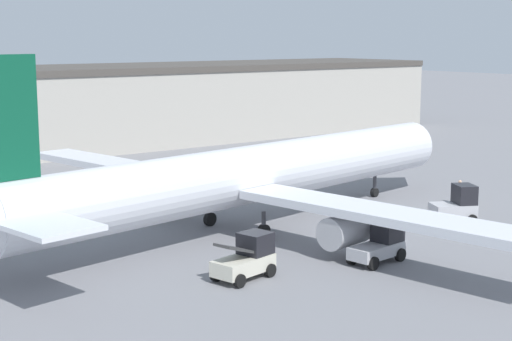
% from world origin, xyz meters
% --- Properties ---
extents(ground_plane, '(400.00, 400.00, 0.00)m').
position_xyz_m(ground_plane, '(0.00, 0.00, 0.00)').
color(ground_plane, slate).
extents(terminal_building, '(92.25, 17.29, 9.10)m').
position_xyz_m(terminal_building, '(9.86, 42.41, 4.56)').
color(terminal_building, '#ADA89E').
rests_on(terminal_building, ground_plane).
extents(airplane, '(44.76, 42.76, 11.57)m').
position_xyz_m(airplane, '(-0.99, -0.15, 3.54)').
color(airplane, silver).
rests_on(airplane, ground_plane).
extents(ground_crew_worker, '(0.41, 0.41, 1.85)m').
position_xyz_m(ground_crew_worker, '(16.39, -3.75, 0.98)').
color(ground_crew_worker, '#1E2338').
rests_on(ground_crew_worker, ground_plane).
extents(baggage_tug, '(3.37, 3.16, 2.55)m').
position_xyz_m(baggage_tug, '(11.61, -7.20, 1.14)').
color(baggage_tug, '#B2B2B7').
rests_on(baggage_tug, ground_plane).
extents(belt_loader_truck, '(3.67, 2.47, 2.30)m').
position_xyz_m(belt_loader_truck, '(-7.18, -8.49, 1.08)').
color(belt_loader_truck, beige).
rests_on(belt_loader_truck, ground_plane).
extents(pushback_tug, '(3.65, 2.08, 2.06)m').
position_xyz_m(pushback_tug, '(0.47, -10.68, 0.96)').
color(pushback_tug, '#B2B2B7').
rests_on(pushback_tug, ground_plane).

